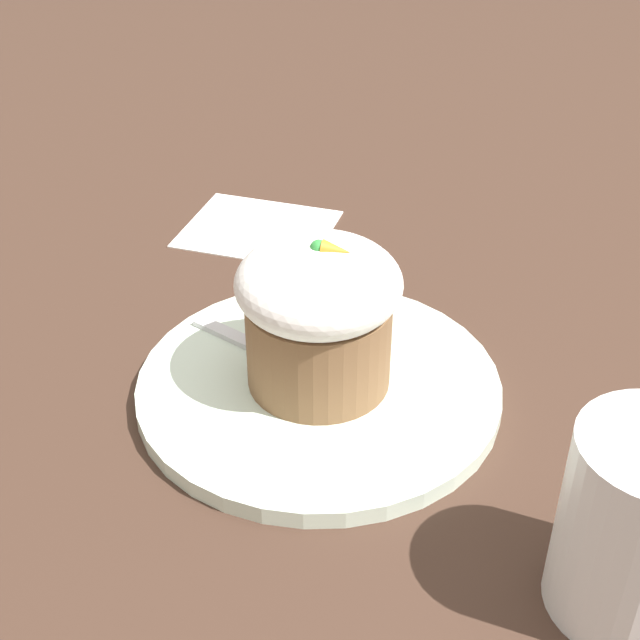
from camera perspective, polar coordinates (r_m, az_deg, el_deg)
name	(u,v)px	position (r m, az deg, el deg)	size (l,w,h in m)	color
ground_plane	(319,394)	(0.58, -0.08, -4.73)	(4.00, 4.00, 0.00)	#3D281E
dessert_plate	(319,387)	(0.58, -0.08, -4.28)	(0.23, 0.23, 0.01)	silver
carrot_cake	(320,312)	(0.54, 0.00, 0.50)	(0.10, 0.10, 0.10)	brown
spoon	(287,360)	(0.58, -2.10, -2.60)	(0.12, 0.06, 0.01)	silver
paper_napkin	(258,228)	(0.77, -3.98, 5.88)	(0.13, 0.11, 0.00)	white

